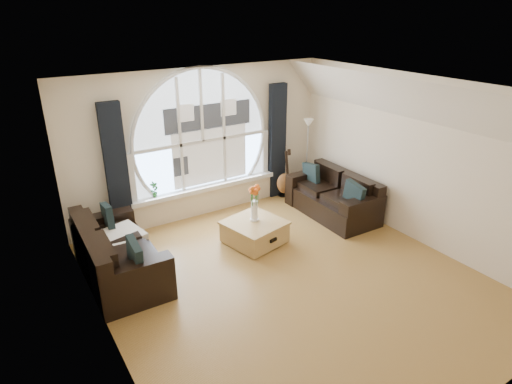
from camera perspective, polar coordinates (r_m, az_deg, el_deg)
The scene contains 21 objects.
ground at distance 6.46m, azimuth 4.37°, elevation -11.29°, with size 5.00×5.50×0.01m, color brown.
ceiling at distance 5.41m, azimuth 5.25°, elevation 13.01°, with size 5.00×5.50×0.01m, color silver.
wall_back at distance 8.03m, azimuth -7.14°, elevation 6.37°, with size 5.00×0.01×2.70m, color beige.
wall_front at distance 4.24m, azimuth 28.22°, elevation -12.76°, with size 5.00×0.01×2.70m, color beige.
wall_left at distance 4.86m, azimuth -19.69°, elevation -6.51°, with size 0.01×5.50×2.70m, color beige.
wall_right at distance 7.49m, azimuth 20.29°, elevation 3.86°, with size 0.01×5.50×2.70m, color beige.
attic_slope at distance 7.01m, azimuth 19.88°, elevation 11.18°, with size 0.92×5.50×0.72m, color silver.
arched_window at distance 7.92m, azimuth -7.15°, elevation 8.22°, with size 2.60×0.06×2.15m, color silver.
window_sill at distance 8.22m, azimuth -6.55°, elevation 0.60°, with size 2.90×0.22×0.08m, color white.
window_frame at distance 7.90m, azimuth -7.05°, elevation 8.18°, with size 2.76×0.08×2.15m, color white.
neighbor_house at distance 8.01m, azimuth -6.08°, elevation 7.50°, with size 1.70×0.02×1.50m, color silver.
curtain_left at distance 7.47m, azimuth -17.76°, elevation 2.52°, with size 0.35×0.12×2.30m, color black.
curtain_right at distance 8.76m, azimuth 2.79°, elevation 6.59°, with size 0.35×0.12×2.30m, color black.
sofa_left at distance 6.59m, azimuth -17.50°, elevation -7.52°, with size 0.95×1.90×0.84m, color black.
sofa_right at distance 8.25m, azimuth 9.99°, elevation -0.37°, with size 0.89×1.77×0.79m, color black.
coffee_chest at distance 7.24m, azimuth -0.19°, elevation -5.14°, with size 0.87×0.87×0.42m, color #AE8647.
throw_blanket at distance 6.82m, azimuth -17.11°, elevation -5.43°, with size 0.55×0.55×0.10m, color silver.
vase_flowers at distance 7.04m, azimuth -0.21°, elevation -0.88°, with size 0.24×0.24×0.70m, color white.
floor_lamp at distance 8.96m, azimuth 6.68°, elevation 4.49°, with size 0.24×0.24×1.60m, color #B2B2B2.
guitar at distance 8.86m, azimuth 3.84°, elevation 2.52°, with size 0.36×0.24×1.06m, color brown.
potted_plant at distance 7.81m, azimuth -13.19°, elevation 0.33°, with size 0.15×0.10×0.29m, color #1E6023.
Camera 1 is at (-3.25, -4.22, 3.65)m, focal length 30.55 mm.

